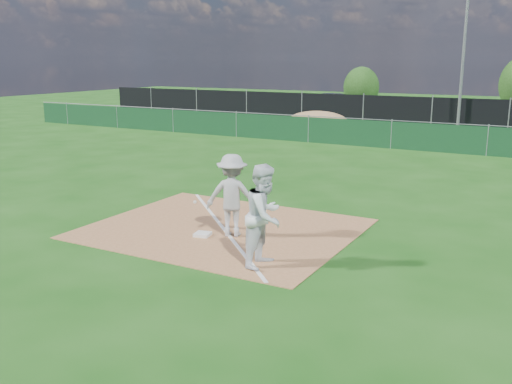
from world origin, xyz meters
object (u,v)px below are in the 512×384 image
first_base (202,234)px  runner (265,216)px  car_right (511,113)px  car_mid (453,110)px  tree_left (361,87)px  play_at_first (232,195)px  car_left (337,104)px  light_pole (463,57)px

first_base → runner: (2.09, -0.92, 0.95)m
runner → car_right: 28.93m
car_mid → tree_left: size_ratio=1.24×
play_at_first → car_right: bearing=83.5°
runner → car_mid: bearing=2.6°
runner → first_base: bearing=65.4°
runner → tree_left: 35.72m
runner → car_left: size_ratio=0.41×
tree_left → runner: bearing=-74.1°
play_at_first → car_left: size_ratio=0.38×
first_base → play_at_first: play_at_first is taller
light_pole → runner: 23.54m
first_base → runner: bearing=-23.8°
light_pole → car_left: light_pole is taller
light_pole → car_right: light_pole is taller
runner → car_mid: (-1.77, 28.71, -0.33)m
play_at_first → runner: runner is taller
light_pole → car_left: (-8.94, 4.98, -3.16)m
car_right → car_mid: bearing=86.9°
play_at_first → car_mid: 27.43m
play_at_first → car_mid: size_ratio=0.46×
runner → car_mid: 28.77m
first_base → car_left: bearing=105.0°
runner → car_left: (-9.44, 28.33, -0.16)m
light_pole → play_at_first: 22.29m
light_pole → first_base: size_ratio=23.66×
light_pole → play_at_first: size_ratio=4.30×
light_pole → tree_left: size_ratio=2.44×
play_at_first → tree_left: tree_left is taller
first_base → car_left: 28.39m
car_left → car_mid: 7.68m
first_base → car_mid: size_ratio=0.08×
tree_left → car_mid: bearing=-35.1°
car_right → light_pole: bearing=153.0°
first_base → car_mid: car_mid is taller
car_left → car_mid: bearing=-72.6°
play_at_first → runner: (1.51, -1.29, 0.05)m
runner → tree_left: tree_left is taller
runner → car_mid: size_ratio=0.50×
light_pole → runner: size_ratio=3.99×
car_left → tree_left: (-0.35, 6.02, 0.84)m
light_pole → car_right: 6.82m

